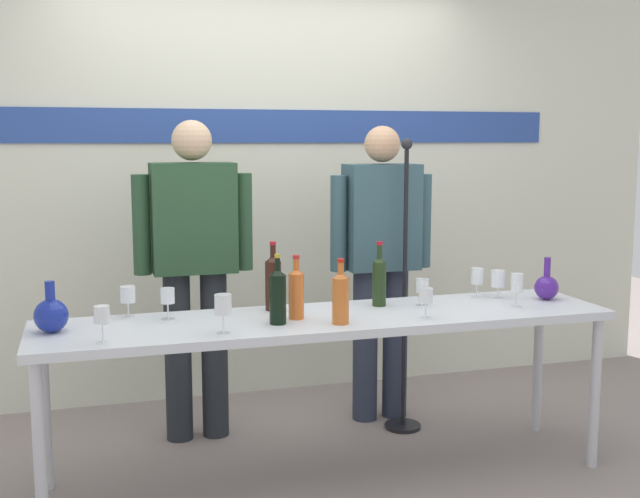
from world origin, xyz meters
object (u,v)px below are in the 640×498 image
(wine_glass_right_1, at_px, (517,284))
(wine_glass_right_2, at_px, (477,277))
(wine_bottle_2, at_px, (273,281))
(wine_glass_left_0, at_px, (223,305))
(decanter_blue_left, at_px, (51,315))
(presenter_left, at_px, (194,258))
(wine_glass_right_4, at_px, (426,296))
(wine_bottle_4, at_px, (341,296))
(display_table, at_px, (329,329))
(wine_bottle_3, at_px, (379,279))
(wine_glass_left_3, at_px, (128,295))
(wine_bottle_0, at_px, (296,291))
(wine_bottle_1, at_px, (278,295))
(microphone_stand, at_px, (404,333))
(decanter_blue_right, at_px, (546,286))
(wine_glass_left_2, at_px, (102,316))
(wine_glass_left_1, at_px, (168,297))
(presenter_right, at_px, (381,255))
(wine_glass_right_0, at_px, (422,286))

(wine_glass_right_1, distance_m, wine_glass_right_2, 0.28)
(wine_bottle_2, distance_m, wine_glass_left_0, 0.49)
(decanter_blue_left, distance_m, presenter_left, 0.96)
(presenter_left, relative_size, wine_glass_right_4, 12.06)
(presenter_left, xyz_separation_m, wine_bottle_2, (0.30, -0.50, -0.05))
(wine_bottle_4, distance_m, wine_glass_right_2, 0.92)
(wine_bottle_2, bearing_deg, decanter_blue_left, -170.93)
(display_table, height_order, wine_bottle_3, wine_bottle_3)
(display_table, distance_m, wine_glass_left_3, 0.93)
(wine_bottle_0, relative_size, wine_bottle_4, 1.00)
(wine_glass_left_0, bearing_deg, decanter_blue_left, 161.84)
(wine_bottle_1, bearing_deg, microphone_stand, 34.47)
(wine_bottle_3, xyz_separation_m, wine_glass_right_1, (0.62, -0.22, -0.01))
(wine_bottle_4, height_order, wine_glass_right_2, wine_bottle_4)
(decanter_blue_right, relative_size, wine_bottle_3, 0.68)
(wine_bottle_1, bearing_deg, decanter_blue_left, 172.57)
(wine_bottle_4, distance_m, wine_glass_left_2, 1.01)
(wine_bottle_3, relative_size, wine_glass_left_2, 2.10)
(presenter_left, xyz_separation_m, wine_bottle_3, (0.82, -0.55, -0.06))
(wine_bottle_1, xyz_separation_m, wine_glass_left_1, (-0.45, 0.23, -0.03))
(presenter_right, distance_m, wine_glass_left_0, 1.37)
(wine_bottle_1, height_order, wine_bottle_4, wine_bottle_1)
(presenter_right, distance_m, wine_glass_right_0, 0.62)
(microphone_stand, bearing_deg, display_table, -139.59)
(wine_glass_right_0, bearing_deg, microphone_stand, 78.41)
(display_table, distance_m, wine_glass_right_2, 0.88)
(wine_glass_right_0, bearing_deg, wine_glass_left_3, 173.46)
(presenter_right, relative_size, wine_glass_left_1, 11.58)
(presenter_left, bearing_deg, presenter_right, 0.00)
(presenter_left, height_order, presenter_right, presenter_left)
(wine_bottle_1, xyz_separation_m, wine_bottle_4, (0.27, -0.08, -0.00))
(wine_bottle_2, xyz_separation_m, wine_glass_left_3, (-0.67, 0.04, -0.04))
(wine_glass_left_3, bearing_deg, wine_bottle_0, -19.03)
(display_table, bearing_deg, presenter_left, 126.94)
(presenter_left, height_order, wine_bottle_3, presenter_left)
(decanter_blue_right, xyz_separation_m, wine_glass_right_4, (-0.76, -0.21, 0.04))
(wine_glass_left_3, bearing_deg, wine_glass_left_1, -29.47)
(wine_glass_left_1, xyz_separation_m, wine_glass_right_2, (1.57, 0.04, 0.00))
(wine_bottle_1, xyz_separation_m, wine_glass_right_4, (0.67, -0.09, -0.03))
(wine_glass_left_3, xyz_separation_m, wine_glass_right_0, (1.38, -0.16, -0.01))
(display_table, bearing_deg, wine_glass_left_2, -168.74)
(wine_bottle_0, xyz_separation_m, microphone_stand, (0.74, 0.51, -0.37))
(wine_glass_right_0, bearing_deg, wine_glass_left_2, -169.45)
(wine_bottle_4, xyz_separation_m, wine_glass_right_0, (0.49, 0.24, -0.03))
(decanter_blue_left, height_order, wine_glass_left_1, decanter_blue_left)
(decanter_blue_left, relative_size, wine_bottle_1, 0.71)
(wine_bottle_0, xyz_separation_m, wine_bottle_3, (0.46, 0.15, 0.00))
(decanter_blue_right, bearing_deg, wine_bottle_2, 173.44)
(decanter_blue_left, bearing_deg, wine_glass_right_1, -3.21)
(wine_glass_left_2, bearing_deg, wine_glass_right_2, 11.74)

